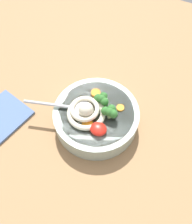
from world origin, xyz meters
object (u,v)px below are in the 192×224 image
at_px(noodle_pile, 86,111).
at_px(soup_spoon, 75,108).
at_px(soup_bowl, 96,117).
at_px(folded_napkin, 2,117).

xyz_separation_m(noodle_pile, soup_spoon, (0.03, -0.00, -0.01)).
xyz_separation_m(soup_bowl, soup_spoon, (0.05, 0.02, 0.03)).
bearing_deg(folded_napkin, soup_spoon, -156.92).
bearing_deg(soup_bowl, noodle_pile, 38.99).
distance_m(soup_bowl, noodle_pile, 0.05).
distance_m(soup_spoon, folded_napkin, 0.22).
bearing_deg(soup_spoon, noodle_pile, 160.81).
height_order(soup_bowl, folded_napkin, soup_bowl).
xyz_separation_m(soup_bowl, folded_napkin, (0.24, 0.10, -0.02)).
xyz_separation_m(noodle_pile, folded_napkin, (0.22, 0.08, -0.06)).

